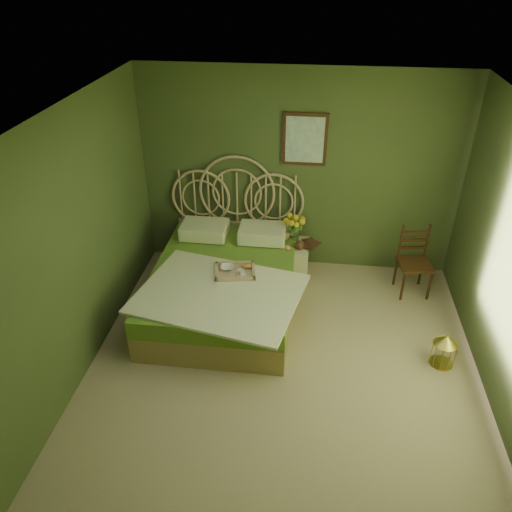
# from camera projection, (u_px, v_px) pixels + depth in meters

# --- Properties ---
(floor) EXTENTS (4.50, 4.50, 0.00)m
(floor) POSITION_uv_depth(u_px,v_px,m) (282.00, 379.00, 5.04)
(floor) COLOR tan
(floor) RESTS_ON ground
(ceiling) EXTENTS (4.50, 4.50, 0.00)m
(ceiling) POSITION_uv_depth(u_px,v_px,m) (291.00, 125.00, 3.67)
(ceiling) COLOR silver
(ceiling) RESTS_ON wall_back
(wall_back) EXTENTS (4.00, 0.00, 4.00)m
(wall_back) POSITION_uv_depth(u_px,v_px,m) (299.00, 173.00, 6.25)
(wall_back) COLOR #4C5A2F
(wall_back) RESTS_ON floor
(wall_left) EXTENTS (0.00, 4.50, 4.50)m
(wall_left) POSITION_uv_depth(u_px,v_px,m) (68.00, 257.00, 4.56)
(wall_left) COLOR #4C5A2F
(wall_left) RESTS_ON floor
(wall_art) EXTENTS (0.54, 0.04, 0.64)m
(wall_art) POSITION_uv_depth(u_px,v_px,m) (305.00, 139.00, 5.98)
(wall_art) COLOR #37240F
(wall_art) RESTS_ON wall_back
(bed) EXTENTS (1.92, 2.42, 1.50)m
(bed) POSITION_uv_depth(u_px,v_px,m) (225.00, 282.00, 5.94)
(bed) COLOR tan
(bed) RESTS_ON floor
(nightstand) EXTENTS (0.47, 0.47, 0.94)m
(nightstand) POSITION_uv_depth(u_px,v_px,m) (291.00, 255.00, 6.41)
(nightstand) COLOR beige
(nightstand) RESTS_ON floor
(chair) EXTENTS (0.44, 0.44, 0.87)m
(chair) POSITION_uv_depth(u_px,v_px,m) (415.00, 256.00, 6.13)
(chair) COLOR #37240F
(chair) RESTS_ON floor
(birdcage) EXTENTS (0.24, 0.24, 0.37)m
(birdcage) POSITION_uv_depth(u_px,v_px,m) (444.00, 350.00, 5.14)
(birdcage) COLOR gold
(birdcage) RESTS_ON floor
(book_lower) EXTENTS (0.24, 0.26, 0.02)m
(book_lower) POSITION_uv_depth(u_px,v_px,m) (305.00, 244.00, 6.30)
(book_lower) COLOR #381E0F
(book_lower) RESTS_ON nightstand
(book_upper) EXTENTS (0.28, 0.30, 0.02)m
(book_upper) POSITION_uv_depth(u_px,v_px,m) (305.00, 242.00, 6.29)
(book_upper) COLOR #472819
(book_upper) RESTS_ON nightstand
(cereal_bowl) EXTENTS (0.16, 0.16, 0.04)m
(cereal_bowl) POSITION_uv_depth(u_px,v_px,m) (227.00, 268.00, 5.71)
(cereal_bowl) COLOR white
(cereal_bowl) RESTS_ON bed
(coffee_cup) EXTENTS (0.09, 0.09, 0.07)m
(coffee_cup) POSITION_uv_depth(u_px,v_px,m) (241.00, 273.00, 5.59)
(coffee_cup) COLOR white
(coffee_cup) RESTS_ON bed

